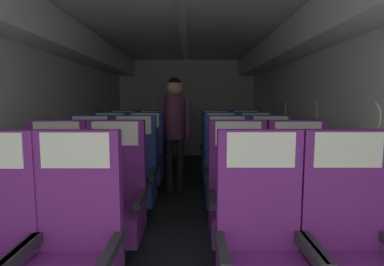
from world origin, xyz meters
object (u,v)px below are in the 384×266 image
(seat_a_right_window, at_px, (263,253))
(seat_c_left_aisle, at_px, (134,177))
(seat_d_right_window, at_px, (222,162))
(seat_e_right_window, at_px, (217,152))
(seat_d_left_window, at_px, (110,162))
(seat_a_right_aisle, at_px, (352,254))
(seat_c_left_window, at_px, (90,177))
(seat_b_left_window, at_px, (56,203))
(seat_e_left_window, at_px, (124,151))
(seat_b_right_window, at_px, (239,202))
(seat_d_left_aisle, at_px, (145,162))
(seat_b_left_aisle, at_px, (115,203))
(seat_b_right_aisle, at_px, (300,203))
(seat_a_left_aisle, at_px, (74,255))
(seat_e_left_aisle, at_px, (154,152))
(flight_attendant, at_px, (175,122))
(seat_c_right_aisle, at_px, (272,177))
(seat_d_right_aisle, at_px, (257,162))
(seat_c_right_window, at_px, (228,177))

(seat_a_right_window, xyz_separation_m, seat_c_left_aisle, (-1.03, 1.66, 0.00))
(seat_d_right_window, xyz_separation_m, seat_e_right_window, (-0.00, 0.83, 0.00))
(seat_d_left_window, bearing_deg, seat_a_right_aisle, -50.85)
(seat_c_left_window, bearing_deg, seat_b_left_window, -90.40)
(seat_e_left_window, bearing_deg, seat_d_right_window, -28.86)
(seat_b_right_window, bearing_deg, seat_d_left_aisle, 121.99)
(seat_b_left_aisle, xyz_separation_m, seat_b_right_aisle, (1.52, -0.01, 0.00))
(seat_d_left_aisle, distance_m, seat_e_left_window, 0.94)
(seat_a_left_aisle, xyz_separation_m, seat_e_left_aisle, (0.01, 3.29, 0.00))
(seat_a_left_aisle, relative_size, flight_attendant, 0.71)
(seat_c_left_aisle, height_order, flight_attendant, flight_attendant)
(seat_d_left_window, xyz_separation_m, seat_d_left_aisle, (0.48, 0.02, 0.00))
(seat_c_right_aisle, bearing_deg, seat_b_left_aisle, -151.61)
(seat_b_left_window, height_order, seat_d_right_aisle, same)
(seat_a_left_aisle, xyz_separation_m, seat_b_right_window, (1.03, 0.84, 0.00))
(seat_d_right_window, xyz_separation_m, flight_attendant, (-0.64, 0.21, 0.53))
(seat_b_left_window, distance_m, seat_d_left_aisle, 1.72)
(seat_b_right_window, height_order, seat_d_left_window, same)
(seat_c_right_aisle, height_order, flight_attendant, flight_attendant)
(seat_e_left_aisle, bearing_deg, seat_a_left_aisle, -90.15)
(seat_b_right_aisle, bearing_deg, seat_e_left_window, 128.90)
(seat_b_left_window, height_order, seat_b_right_aisle, same)
(seat_b_right_aisle, bearing_deg, seat_c_right_window, 120.93)
(seat_d_left_window, distance_m, flight_attendant, 1.05)
(seat_e_right_window, bearing_deg, seat_c_right_window, -90.23)
(seat_b_left_window, bearing_deg, seat_e_left_aisle, 78.83)
(seat_b_right_aisle, relative_size, seat_d_right_window, 1.00)
(seat_a_right_aisle, relative_size, seat_b_right_window, 1.00)
(seat_b_right_aisle, height_order, seat_b_right_window, same)
(seat_d_left_window, distance_m, seat_e_left_window, 0.83)
(seat_d_left_window, height_order, flight_attendant, flight_attendant)
(seat_b_right_aisle, relative_size, flight_attendant, 0.71)
(seat_a_right_window, relative_size, seat_e_left_aisle, 1.00)
(seat_b_right_window, height_order, seat_e_right_window, same)
(seat_a_right_aisle, height_order, seat_c_right_aisle, same)
(seat_a_right_aisle, bearing_deg, seat_e_left_aisle, 114.79)
(seat_d_left_aisle, relative_size, seat_e_left_window, 1.00)
(seat_b_right_window, bearing_deg, seat_d_right_window, 89.63)
(seat_c_left_window, height_order, seat_e_left_aisle, same)
(seat_a_left_aisle, relative_size, seat_c_right_window, 1.00)
(seat_d_right_aisle, bearing_deg, seat_c_left_aisle, -151.71)
(seat_b_left_aisle, bearing_deg, seat_a_right_window, -38.78)
(seat_b_right_aisle, relative_size, seat_c_right_window, 1.00)
(seat_a_right_window, height_order, seat_c_left_aisle, same)
(seat_a_right_window, height_order, seat_e_left_window, same)
(seat_c_left_window, relative_size, seat_c_right_aisle, 1.00)
(seat_a_right_window, xyz_separation_m, seat_e_left_aisle, (-1.03, 3.28, 0.00))
(seat_c_left_aisle, bearing_deg, seat_e_left_window, 106.37)
(seat_b_left_aisle, relative_size, seat_d_left_aisle, 1.00)
(seat_a_left_aisle, bearing_deg, seat_d_left_aisle, 89.96)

